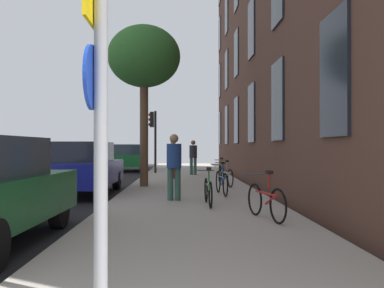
{
  "coord_description": "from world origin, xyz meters",
  "views": [
    {
      "loc": [
        0.79,
        -0.96,
        1.48
      ],
      "look_at": [
        1.15,
        12.02,
        1.57
      ],
      "focal_mm": 39.4,
      "sensor_mm": 36.0,
      "label": 1
    }
  ],
  "objects_px": {
    "tree_near": "(144,58)",
    "car_1": "(84,167)",
    "sign_post": "(98,87)",
    "bicycle_4": "(221,173)",
    "bicycle_2": "(222,182)",
    "pedestrian_0": "(174,163)",
    "traffic_light": "(153,130)",
    "car_2": "(130,157)",
    "bicycle_0": "(266,200)",
    "bicycle_1": "(208,190)",
    "bicycle_3": "(226,176)",
    "pedestrian_2": "(193,155)",
    "pedestrian_1": "(173,156)"
  },
  "relations": [
    {
      "from": "tree_near",
      "to": "car_1",
      "type": "relative_size",
      "value": 1.24
    },
    {
      "from": "sign_post",
      "to": "bicycle_4",
      "type": "xyz_separation_m",
      "value": [
        2.29,
        12.57,
        -1.5
      ]
    },
    {
      "from": "bicycle_2",
      "to": "pedestrian_0",
      "type": "height_order",
      "value": "pedestrian_0"
    },
    {
      "from": "tree_near",
      "to": "car_1",
      "type": "distance_m",
      "value": 4.38
    },
    {
      "from": "sign_post",
      "to": "traffic_light",
      "type": "distance_m",
      "value": 18.48
    },
    {
      "from": "traffic_light",
      "to": "car_2",
      "type": "relative_size",
      "value": 0.76
    },
    {
      "from": "sign_post",
      "to": "bicycle_0",
      "type": "relative_size",
      "value": 2.12
    },
    {
      "from": "bicycle_1",
      "to": "bicycle_2",
      "type": "relative_size",
      "value": 0.95
    },
    {
      "from": "bicycle_3",
      "to": "pedestrian_2",
      "type": "relative_size",
      "value": 0.99
    },
    {
      "from": "pedestrian_0",
      "to": "bicycle_3",
      "type": "bearing_deg",
      "value": 65.98
    },
    {
      "from": "pedestrian_1",
      "to": "car_1",
      "type": "height_order",
      "value": "pedestrian_1"
    },
    {
      "from": "bicycle_1",
      "to": "bicycle_2",
      "type": "height_order",
      "value": "bicycle_2"
    },
    {
      "from": "traffic_light",
      "to": "pedestrian_0",
      "type": "relative_size",
      "value": 1.93
    },
    {
      "from": "pedestrian_0",
      "to": "pedestrian_2",
      "type": "xyz_separation_m",
      "value": [
        0.8,
        9.93,
        0.0
      ]
    },
    {
      "from": "bicycle_1",
      "to": "pedestrian_1",
      "type": "distance_m",
      "value": 8.35
    },
    {
      "from": "sign_post",
      "to": "traffic_light",
      "type": "bearing_deg",
      "value": 92.18
    },
    {
      "from": "bicycle_4",
      "to": "pedestrian_0",
      "type": "relative_size",
      "value": 1.01
    },
    {
      "from": "pedestrian_0",
      "to": "bicycle_0",
      "type": "bearing_deg",
      "value": -58.5
    },
    {
      "from": "traffic_light",
      "to": "car_2",
      "type": "xyz_separation_m",
      "value": [
        -1.66,
        3.64,
        -1.51
      ]
    },
    {
      "from": "pedestrian_0",
      "to": "sign_post",
      "type": "bearing_deg",
      "value": -94.47
    },
    {
      "from": "car_2",
      "to": "pedestrian_0",
      "type": "bearing_deg",
      "value": -79.04
    },
    {
      "from": "bicycle_4",
      "to": "bicycle_1",
      "type": "bearing_deg",
      "value": -98.25
    },
    {
      "from": "pedestrian_2",
      "to": "bicycle_4",
      "type": "bearing_deg",
      "value": -77.91
    },
    {
      "from": "tree_near",
      "to": "car_1",
      "type": "bearing_deg",
      "value": -138.41
    },
    {
      "from": "pedestrian_0",
      "to": "pedestrian_2",
      "type": "bearing_deg",
      "value": 85.42
    },
    {
      "from": "pedestrian_0",
      "to": "pedestrian_1",
      "type": "relative_size",
      "value": 1.01
    },
    {
      "from": "bicycle_0",
      "to": "sign_post",
      "type": "bearing_deg",
      "value": -118.9
    },
    {
      "from": "bicycle_4",
      "to": "pedestrian_1",
      "type": "height_order",
      "value": "pedestrian_1"
    },
    {
      "from": "pedestrian_1",
      "to": "pedestrian_2",
      "type": "xyz_separation_m",
      "value": [
        0.95,
        2.58,
        0.01
      ]
    },
    {
      "from": "bicycle_2",
      "to": "pedestrian_2",
      "type": "relative_size",
      "value": 1.03
    },
    {
      "from": "bicycle_0",
      "to": "car_2",
      "type": "relative_size",
      "value": 0.37
    },
    {
      "from": "bicycle_4",
      "to": "pedestrian_0",
      "type": "bearing_deg",
      "value": -107.53
    },
    {
      "from": "traffic_light",
      "to": "bicycle_2",
      "type": "height_order",
      "value": "traffic_light"
    },
    {
      "from": "tree_near",
      "to": "bicycle_2",
      "type": "height_order",
      "value": "tree_near"
    },
    {
      "from": "traffic_light",
      "to": "pedestrian_1",
      "type": "distance_m",
      "value": 4.39
    },
    {
      "from": "sign_post",
      "to": "car_1",
      "type": "bearing_deg",
      "value": 103.53
    },
    {
      "from": "pedestrian_1",
      "to": "car_2",
      "type": "height_order",
      "value": "pedestrian_1"
    },
    {
      "from": "bicycle_0",
      "to": "bicycle_3",
      "type": "relative_size",
      "value": 0.95
    },
    {
      "from": "pedestrian_1",
      "to": "pedestrian_2",
      "type": "bearing_deg",
      "value": 69.78
    },
    {
      "from": "traffic_light",
      "to": "pedestrian_2",
      "type": "relative_size",
      "value": 1.93
    },
    {
      "from": "sign_post",
      "to": "pedestrian_2",
      "type": "distance_m",
      "value": 17.06
    },
    {
      "from": "tree_near",
      "to": "bicycle_1",
      "type": "relative_size",
      "value": 3.37
    },
    {
      "from": "pedestrian_0",
      "to": "car_1",
      "type": "bearing_deg",
      "value": 139.6
    },
    {
      "from": "pedestrian_2",
      "to": "tree_near",
      "type": "bearing_deg",
      "value": -107.57
    },
    {
      "from": "bicycle_2",
      "to": "pedestrian_1",
      "type": "height_order",
      "value": "pedestrian_1"
    },
    {
      "from": "tree_near",
      "to": "bicycle_4",
      "type": "relative_size",
      "value": 3.29
    },
    {
      "from": "pedestrian_1",
      "to": "car_1",
      "type": "xyz_separation_m",
      "value": [
        -2.67,
        -4.94,
        -0.23
      ]
    },
    {
      "from": "tree_near",
      "to": "pedestrian_0",
      "type": "bearing_deg",
      "value": -74.41
    },
    {
      "from": "bicycle_1",
      "to": "bicycle_0",
      "type": "bearing_deg",
      "value": -64.0
    },
    {
      "from": "bicycle_2",
      "to": "bicycle_4",
      "type": "distance_m",
      "value": 4.3
    }
  ]
}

